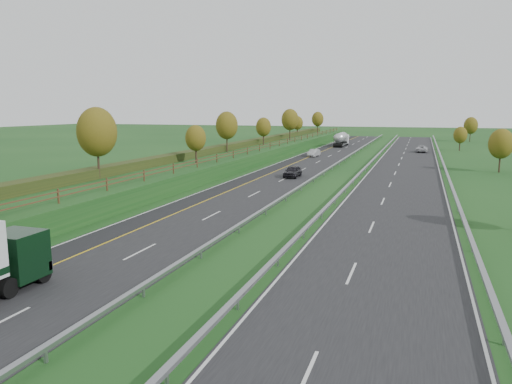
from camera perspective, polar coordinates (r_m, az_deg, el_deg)
ground at (r=73.50m, az=9.80°, el=1.96°), size 400.00×400.00×0.00m
near_carriageway at (r=79.89m, az=4.66°, el=2.68°), size 10.50×200.00×0.04m
far_carriageway at (r=77.70m, az=16.57°, el=2.12°), size 10.50×200.00×0.04m
hard_shoulder at (r=80.85m, az=2.08°, el=2.79°), size 3.00×200.00×0.04m
lane_markings at (r=78.52m, az=9.19°, el=2.49°), size 26.75×200.00×0.01m
embankment_left at (r=83.79m, az=-4.01°, el=3.68°), size 12.00×200.00×2.00m
hedge_left at (r=84.43m, az=-5.29°, el=4.76°), size 2.20×180.00×1.10m
fence_left at (r=81.65m, az=-1.20°, el=4.77°), size 0.12×189.06×1.20m
median_barrier_near at (r=78.68m, az=8.71°, el=2.93°), size 0.32×200.00×0.71m
median_barrier_far at (r=78.00m, az=12.41°, el=2.76°), size 0.32×200.00×0.71m
outer_barrier_far at (r=77.68m, az=20.87°, el=2.34°), size 0.32×200.00×0.71m
trees_left at (r=80.18m, az=-4.74°, el=7.25°), size 6.64×164.30×7.66m
trees_far at (r=107.01m, az=24.39°, el=5.86°), size 8.45×118.60×7.12m
road_tanker at (r=129.53m, az=9.71°, el=6.00°), size 2.40×11.22×3.46m
car_dark_near at (r=69.67m, az=4.20°, el=2.36°), size 1.91×4.70×1.60m
car_silver_mid at (r=100.44m, az=6.62°, el=4.47°), size 1.95×4.54×1.45m
car_small_far at (r=142.47m, az=10.16°, el=5.85°), size 2.17×5.03×1.44m
car_oncoming at (r=115.72m, az=18.43°, el=4.70°), size 2.51×5.26×1.45m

